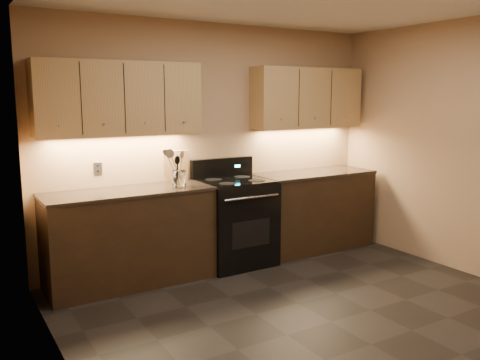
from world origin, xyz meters
The scene contains 15 objects.
floor centered at (0.00, 0.00, 0.00)m, with size 4.00×4.00×0.00m, color black.
wall_back centered at (0.00, 2.00, 1.30)m, with size 4.00×0.04×2.60m, color #A58161.
wall_left centered at (-2.00, 0.00, 1.30)m, with size 0.04×4.00×2.60m, color #A58161.
counter_left centered at (-1.10, 1.70, 0.47)m, with size 1.62×0.62×0.93m.
counter_right centered at (1.18, 1.70, 0.47)m, with size 1.46×0.62×0.93m.
stove centered at (0.08, 1.68, 0.48)m, with size 0.76×0.68×1.14m.
upper_cab_left centered at (-1.10, 1.85, 1.80)m, with size 1.60×0.30×0.70m, color tan.
upper_cab_right centered at (1.18, 1.85, 1.80)m, with size 1.44×0.30×0.70m, color tan.
outlet_plate centered at (-1.30, 1.99, 1.12)m, with size 0.09×0.01×0.12m, color #B2B5BA.
utensil_crock centered at (-0.59, 1.63, 1.01)m, with size 0.16×0.16×0.17m.
cutting_board centered at (-0.48, 1.96, 1.09)m, with size 0.27×0.02×0.34m, color tan.
wooden_spoon centered at (-0.61, 1.63, 1.11)m, with size 0.06×0.06×0.34m, color tan, non-canonical shape.
black_spoon centered at (-0.60, 1.65, 1.09)m, with size 0.06×0.06×0.29m, color black, non-canonical shape.
steel_spatula centered at (-0.58, 1.64, 1.15)m, with size 0.08×0.08×0.40m, color silver, non-canonical shape.
steel_skimmer centered at (-0.56, 1.62, 1.13)m, with size 0.09×0.09×0.36m, color silver, non-canonical shape.
Camera 1 is at (-2.65, -2.95, 1.83)m, focal length 38.00 mm.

